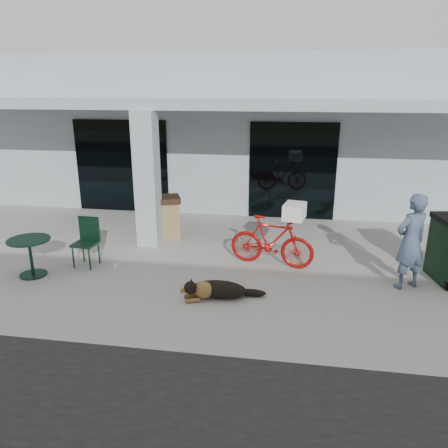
% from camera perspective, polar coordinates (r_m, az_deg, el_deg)
% --- Properties ---
extents(ground, '(80.00, 80.00, 0.00)m').
position_cam_1_polar(ground, '(8.27, -4.59, -8.50)').
color(ground, '#A29F98').
rests_on(ground, ground).
extents(building, '(22.00, 7.00, 4.50)m').
position_cam_1_polar(building, '(15.87, 2.53, 12.62)').
color(building, '#ACBAC3').
rests_on(building, ground).
extents(storefront_glass_left, '(2.80, 0.06, 2.70)m').
position_cam_1_polar(storefront_glass_left, '(13.37, -13.21, 7.34)').
color(storefront_glass_left, black).
rests_on(storefront_glass_left, ground).
extents(storefront_glass_right, '(2.40, 0.06, 2.70)m').
position_cam_1_polar(storefront_glass_right, '(12.40, 8.91, 6.81)').
color(storefront_glass_right, black).
rests_on(storefront_glass_right, ground).
extents(column, '(0.50, 0.50, 3.12)m').
position_cam_1_polar(column, '(10.28, -9.99, 5.72)').
color(column, '#ACBAC3').
rests_on(column, ground).
extents(overhang, '(22.00, 2.80, 0.18)m').
position_cam_1_polar(overhang, '(10.97, -0.48, 15.41)').
color(overhang, '#ACBAC3').
rests_on(overhang, column).
extents(bicycle, '(1.85, 0.85, 1.07)m').
position_cam_1_polar(bicycle, '(9.16, 6.23, -2.24)').
color(bicycle, '#AA110D').
rests_on(bicycle, ground).
extents(laundry_basket, '(0.49, 0.60, 0.32)m').
position_cam_1_polar(laundry_basket, '(8.86, 9.19, 1.65)').
color(laundry_basket, white).
rests_on(laundry_basket, bicycle).
extents(dog, '(1.19, 0.77, 0.38)m').
position_cam_1_polar(dog, '(7.86, -0.61, -8.40)').
color(dog, black).
rests_on(dog, ground).
extents(cup_near_dog, '(0.09, 0.09, 0.11)m').
position_cam_1_polar(cup_near_dog, '(9.36, -13.98, -5.42)').
color(cup_near_dog, white).
rests_on(cup_near_dog, ground).
extents(cafe_table_near, '(1.08, 1.08, 0.77)m').
position_cam_1_polar(cafe_table_near, '(9.48, -23.90, -4.01)').
color(cafe_table_near, black).
rests_on(cafe_table_near, ground).
extents(cafe_chair_near, '(0.51, 0.55, 1.03)m').
position_cam_1_polar(cafe_chair_near, '(9.52, -17.69, -2.38)').
color(cafe_chair_near, black).
rests_on(cafe_chair_near, ground).
extents(cafe_chair_far_a, '(0.53, 0.57, 1.05)m').
position_cam_1_polar(cafe_chair_far_a, '(9.76, 27.12, -2.99)').
color(cafe_chair_far_a, black).
rests_on(cafe_chair_far_a, ground).
extents(person, '(0.79, 0.71, 1.82)m').
position_cam_1_polar(person, '(8.69, 23.21, -2.15)').
color(person, '#3F4F69').
rests_on(person, ground).
extents(trash_receptacle, '(0.80, 0.80, 1.05)m').
position_cam_1_polar(trash_receptacle, '(10.90, -7.37, 0.91)').
color(trash_receptacle, olive).
rests_on(trash_receptacle, ground).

